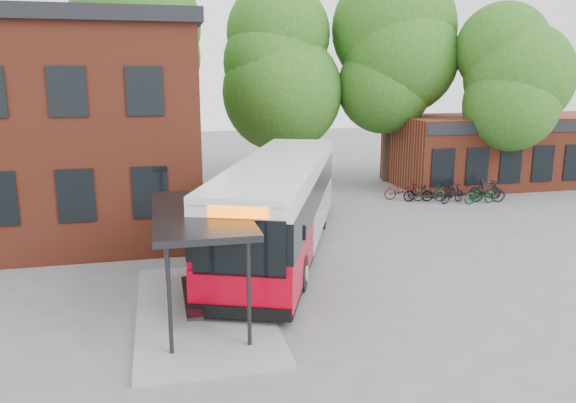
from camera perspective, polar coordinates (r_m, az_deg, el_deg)
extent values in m
plane|color=slate|center=(17.50, 6.10, -8.50)|extent=(100.00, 100.00, 0.00)
imported|color=#5B0E16|center=(29.61, 11.49, 1.09)|extent=(1.90, 0.95, 0.96)
imported|color=black|center=(29.31, 13.11, 0.86)|extent=(1.59, 0.68, 0.92)
imported|color=#144323|center=(29.61, 14.13, 0.88)|extent=(1.76, 0.98, 0.88)
imported|color=black|center=(29.45, 16.36, 0.79)|extent=(1.69, 0.99, 0.98)
imported|color=black|center=(30.52, 15.53, 1.12)|extent=(1.70, 0.91, 0.85)
imported|color=black|center=(30.17, 19.60, 0.95)|extent=(1.90, 0.93, 1.10)
imported|color=#0A3A15|center=(29.73, 18.91, 0.67)|extent=(1.80, 0.72, 0.92)
imported|color=black|center=(30.85, 19.41, 1.16)|extent=(1.79, 0.74, 1.04)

